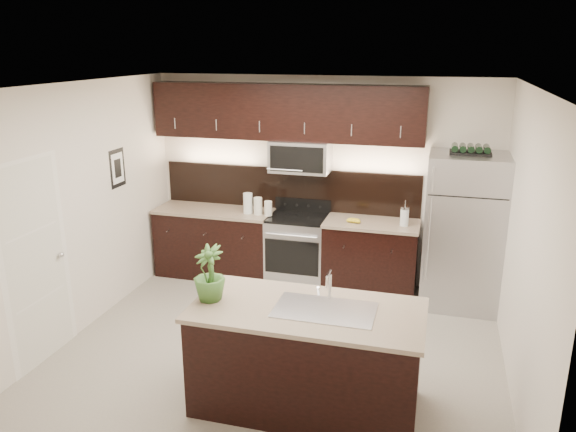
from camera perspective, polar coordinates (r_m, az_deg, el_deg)
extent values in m
plane|color=gray|center=(6.08, -0.76, -13.22)|extent=(4.50, 4.50, 0.00)
cube|color=beige|center=(7.40, 3.51, 3.58)|extent=(4.50, 0.02, 2.70)
cube|color=beige|center=(3.79, -9.38, -10.01)|extent=(4.50, 0.02, 2.70)
cube|color=beige|center=(6.50, -20.25, 0.66)|extent=(0.02, 4.00, 2.70)
cube|color=beige|center=(5.38, 22.89, -2.89)|extent=(0.02, 4.00, 2.70)
cube|color=white|center=(5.27, -0.87, 13.09)|extent=(4.50, 4.00, 0.02)
cube|color=silver|center=(5.99, -24.13, -4.56)|extent=(0.04, 0.80, 2.02)
sphere|color=silver|center=(6.21, -22.07, -3.68)|extent=(0.06, 0.06, 0.06)
cube|color=black|center=(7.02, -16.92, 4.67)|extent=(0.01, 0.32, 0.46)
cube|color=white|center=(7.02, -16.90, 4.67)|extent=(0.00, 0.24, 0.36)
cube|color=black|center=(7.78, -7.36, -2.78)|extent=(1.57, 0.62, 0.90)
cube|color=black|center=(7.26, 8.37, -4.27)|extent=(1.16, 0.62, 0.90)
cube|color=#B2B2B7|center=(7.42, 0.99, -3.60)|extent=(0.76, 0.62, 0.90)
cube|color=black|center=(7.27, 1.01, -0.17)|extent=(0.76, 0.60, 0.03)
cube|color=#BBA88C|center=(7.63, -7.49, 0.55)|extent=(1.59, 0.65, 0.04)
cube|color=#BBA88C|center=(7.11, 8.53, -0.73)|extent=(1.18, 0.65, 0.04)
cube|color=black|center=(7.52, 0.07, 2.81)|extent=(3.49, 0.02, 0.56)
cube|color=#B2B2B7|center=(7.19, 1.26, 6.07)|extent=(0.76, 0.40, 0.40)
cube|color=black|center=(7.19, -0.25, 10.51)|extent=(3.49, 0.33, 0.70)
cube|color=black|center=(5.01, 1.90, -14.36)|extent=(1.90, 0.90, 0.90)
cube|color=#BBA88C|center=(4.78, 1.96, -9.55)|extent=(1.96, 0.96, 0.04)
cube|color=silver|center=(4.74, 3.75, -9.46)|extent=(0.84, 0.50, 0.01)
cylinder|color=silver|center=(4.88, 4.28, -7.20)|extent=(0.03, 0.03, 0.24)
cylinder|color=silver|center=(4.76, 4.16, -5.89)|extent=(0.02, 0.14, 0.02)
cylinder|color=silver|center=(4.72, 3.97, -6.76)|extent=(0.02, 0.02, 0.10)
cube|color=#B2B2B7|center=(7.01, 17.34, -1.47)|extent=(0.90, 0.81, 1.86)
cube|color=black|center=(6.79, 18.03, 6.13)|extent=(0.46, 0.28, 0.03)
cylinder|color=black|center=(6.77, 16.59, 6.70)|extent=(0.08, 0.26, 0.08)
cylinder|color=black|center=(6.78, 17.33, 6.64)|extent=(0.08, 0.26, 0.08)
cylinder|color=black|center=(6.78, 18.07, 6.58)|extent=(0.08, 0.26, 0.08)
cylinder|color=black|center=(6.78, 18.81, 6.51)|extent=(0.08, 0.26, 0.08)
cylinder|color=black|center=(6.79, 19.55, 6.45)|extent=(0.08, 0.26, 0.08)
imported|color=#355E25|center=(4.87, -8.02, -5.77)|extent=(0.36, 0.36, 0.49)
cylinder|color=silver|center=(7.37, -4.09, 1.31)|extent=(0.12, 0.12, 0.27)
cylinder|color=silver|center=(7.31, -3.07, 1.02)|extent=(0.11, 0.11, 0.22)
cylinder|color=silver|center=(7.26, -2.02, 0.78)|extent=(0.10, 0.10, 0.19)
cylinder|color=silver|center=(6.99, 11.74, -0.14)|extent=(0.10, 0.10, 0.21)
cylinder|color=silver|center=(6.96, 11.80, 0.76)|extent=(0.11, 0.11, 0.02)
cylinder|color=silver|center=(6.95, 11.82, 1.18)|extent=(0.01, 0.01, 0.08)
ellipsoid|color=gold|center=(7.05, 6.34, -0.38)|extent=(0.20, 0.17, 0.06)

